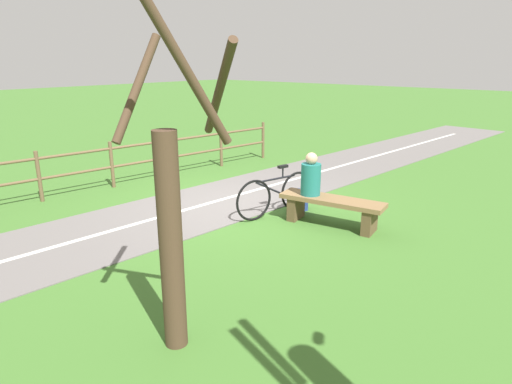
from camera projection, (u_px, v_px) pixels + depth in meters
ground_plane at (236, 205)px, 8.91m from camera, size 80.00×80.00×0.00m
paved_path at (10, 260)px, 6.47m from camera, size 5.60×36.07×0.02m
path_centre_line at (10, 259)px, 6.47m from camera, size 2.95×31.88×0.00m
bench at (332, 207)px, 7.73m from camera, size 1.88×0.75×0.51m
person_seated at (311, 177)px, 7.80m from camera, size 0.40×0.40×0.76m
bicycle at (276, 195)px, 8.25m from camera, size 0.48×1.74×0.94m
backpack at (298, 200)px, 8.60m from camera, size 0.37×0.36×0.38m
fence_roadside at (38, 172)px, 8.98m from camera, size 1.76×12.43×1.05m
tree_mid_field at (173, 218)px, 4.19m from camera, size 1.14×1.26×3.41m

